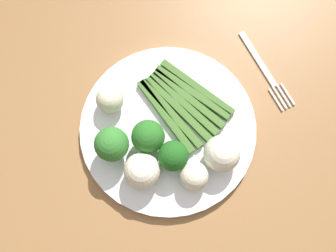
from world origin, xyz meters
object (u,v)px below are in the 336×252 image
Objects in this scene: broccoli_front_left at (173,156)px; cauliflower_edge at (142,171)px; asparagus_bundle at (182,103)px; fork at (265,71)px; broccoli_left at (112,145)px; cauliflower_near_fork at (110,100)px; dining_table at (175,154)px; cauliflower_back at (194,176)px; broccoli_front at (148,136)px; plate at (168,128)px; cauliflower_mid at (222,154)px.

broccoli_front_left is 1.04× the size of cauliflower_edge.
asparagus_bundle reaches higher than fork.
broccoli_left is 0.08m from cauliflower_near_fork.
broccoli_front_left is 0.36× the size of fork.
cauliflower_back reaches higher than dining_table.
cauliflower_back reaches higher than fork.
dining_table is 0.16m from asparagus_bundle.
broccoli_left is 0.06m from cauliflower_edge.
dining_table is 0.21m from cauliflower_near_fork.
broccoli_front is 0.97× the size of broccoli_left.
cauliflower_near_fork is at bearing -77.63° from cauliflower_edge.
cauliflower_near_fork reaches higher than plate.
cauliflower_near_fork is 0.78× the size of cauliflower_mid.
broccoli_left is 0.41× the size of fork.
asparagus_bundle is (-0.02, -0.05, 0.15)m from dining_table.
cauliflower_back is (0.01, 0.13, 0.02)m from asparagus_bundle.
cauliflower_near_fork is at bearing -58.38° from broccoli_front.
plate reaches higher than dining_table.
broccoli_front reaches higher than broccoli_front_left.
plate is 5.07× the size of cauliflower_mid.
broccoli_front is (0.05, -0.00, 0.18)m from dining_table.
cauliflower_mid is (-0.08, 0.01, -0.00)m from broccoli_front_left.
cauliflower_near_fork is 0.20m from cauliflower_mid.
broccoli_left is at bearing -87.27° from fork.
cauliflower_mid is 0.19m from fork.
broccoli_front is 0.06m from broccoli_left.
plate is at bearing -94.61° from broccoli_front_left.
asparagus_bundle is 0.14m from broccoli_left.
plate reaches higher than fork.
broccoli_front_left is at bearing 69.60° from dining_table.
cauliflower_near_fork is (0.10, -0.08, 0.16)m from dining_table.
broccoli_left reaches higher than cauliflower_edge.
fork is at bearing -131.49° from cauliflower_mid.
cauliflower_edge is at bearing 128.02° from broccoli_left.
cauliflower_edge is at bearing -0.31° from cauliflower_mid.
cauliflower_mid is at bearing -55.97° from fork.
cauliflower_edge is at bearing -74.68° from asparagus_bundle.
cauliflower_edge is 1.25× the size of cauliflower_near_fork.
cauliflower_back is (-0.11, 0.15, -0.00)m from cauliflower_near_fork.
broccoli_front_left is at bearing 85.39° from plate.
plate is 0.11m from cauliflower_mid.
cauliflower_near_fork reaches higher than asparagus_bundle.
cauliflower_mid is (-0.17, 0.05, -0.01)m from broccoli_left.
dining_table is 0.18m from broccoli_front_left.
fork is at bearing -162.79° from broccoli_left.
broccoli_left reaches higher than broccoli_front_left.
broccoli_front is 0.12m from cauliflower_mid.
broccoli_left is 1.15× the size of cauliflower_mid.
cauliflower_mid is at bearing 179.69° from cauliflower_edge.
broccoli_front is 1.42× the size of cauliflower_near_fork.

